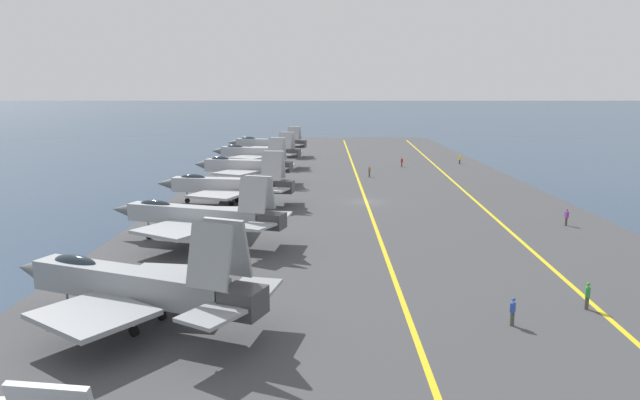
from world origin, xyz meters
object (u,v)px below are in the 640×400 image
object	(u,v)px
parked_jet_second	(134,284)
crew_purple_vest	(567,216)
parked_jet_fourth	(227,185)
parked_jet_third	(198,216)
crew_green_vest	(587,295)
parked_jet_fifth	(244,166)
crew_yellow_vest	(460,159)
crew_brown_vest	(369,171)
crew_red_vest	(402,162)
parked_jet_sixth	(257,152)
parked_jet_seventh	(267,143)
crew_blue_vest	(513,310)

from	to	relation	value
parked_jet_second	crew_purple_vest	size ratio (longest dim) A/B	9.90
parked_jet_second	parked_jet_fourth	bearing A→B (deg)	1.45
parked_jet_third	crew_purple_vest	size ratio (longest dim) A/B	9.90
parked_jet_fourth	crew_green_vest	distance (m)	43.97
parked_jet_fifth	crew_yellow_vest	bearing A→B (deg)	-57.42
parked_jet_fourth	crew_yellow_vest	distance (m)	54.54
parked_jet_third	parked_jet_fourth	size ratio (longest dim) A/B	1.00
crew_brown_vest	crew_yellow_vest	xyz separation A→B (m)	(17.08, -18.35, -0.01)
crew_red_vest	crew_yellow_vest	bearing A→B (deg)	-69.65
parked_jet_second	crew_green_vest	bearing A→B (deg)	-84.03
parked_jet_fourth	crew_green_vest	world-z (taller)	parked_jet_fourth
crew_yellow_vest	crew_purple_vest	bearing A→B (deg)	179.05
crew_red_vest	crew_brown_vest	bearing A→B (deg)	151.86
parked_jet_fifth	crew_red_vest	bearing A→B (deg)	-52.83
parked_jet_sixth	crew_brown_vest	xyz separation A→B (m)	(-12.42, -19.52, -1.73)
crew_yellow_vest	crew_red_vest	bearing A→B (deg)	110.35
parked_jet_seventh	crew_red_vest	xyz separation A→B (m)	(-17.17, -26.19, -1.81)
crew_purple_vest	crew_green_vest	world-z (taller)	crew_green_vest
parked_jet_second	parked_jet_seventh	distance (m)	89.39
parked_jet_fourth	crew_brown_vest	world-z (taller)	parked_jet_fourth
parked_jet_fifth	parked_jet_fourth	bearing A→B (deg)	-179.21
parked_jet_sixth	parked_jet_second	bearing A→B (deg)	-178.69
parked_jet_second	crew_red_vest	xyz separation A→B (m)	(72.21, -24.74, -1.56)
crew_brown_vest	parked_jet_seventh	bearing A→B (deg)	32.83
parked_jet_seventh	crew_brown_vest	bearing A→B (deg)	-147.17
parked_jet_fourth	crew_blue_vest	world-z (taller)	parked_jet_fourth
parked_jet_seventh	crew_brown_vest	size ratio (longest dim) A/B	9.97
parked_jet_fourth	crew_blue_vest	size ratio (longest dim) A/B	10.10
parked_jet_fourth	parked_jet_seventh	distance (m)	52.80
crew_green_vest	crew_red_vest	xyz separation A→B (m)	(69.36, 2.52, -0.00)
parked_jet_fifth	parked_jet_sixth	world-z (taller)	parked_jet_fifth
crew_purple_vest	parked_jet_fourth	bearing A→B (deg)	73.36
parked_jet_second	parked_jet_fourth	world-z (taller)	parked_jet_second
crew_green_vest	crew_yellow_vest	distance (m)	74.17
crew_green_vest	crew_blue_vest	distance (m)	6.04
crew_brown_vest	crew_red_vest	bearing A→B (deg)	-28.14
crew_purple_vest	crew_brown_vest	size ratio (longest dim) A/B	1.00
crew_yellow_vest	crew_brown_vest	bearing A→B (deg)	132.95
parked_jet_fourth	parked_jet_fifth	xyz separation A→B (m)	(16.01, 0.22, 0.33)
parked_jet_fourth	crew_brown_vest	distance (m)	29.61
parked_jet_sixth	crew_blue_vest	size ratio (longest dim) A/B	10.07
parked_jet_fifth	crew_brown_vest	size ratio (longest dim) A/B	8.81
crew_purple_vest	crew_blue_vest	bearing A→B (deg)	151.90
crew_red_vest	crew_blue_vest	bearing A→B (deg)	177.66
parked_jet_fourth	crew_blue_vest	xyz separation A→B (m)	(-36.32, -22.72, -1.41)
parked_jet_third	crew_red_vest	xyz separation A→B (m)	(53.95, -25.08, -1.61)
crew_purple_vest	crew_blue_vest	xyz separation A→B (m)	(-25.46, 13.60, -0.02)
parked_jet_fourth	parked_jet_seventh	xyz separation A→B (m)	(52.80, 0.53, 0.41)
parked_jet_fourth	parked_jet_sixth	bearing A→B (deg)	1.16
parked_jet_sixth	crew_purple_vest	size ratio (longest dim) A/B	9.86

